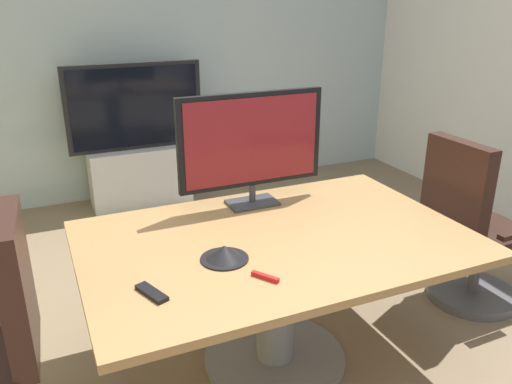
{
  "coord_description": "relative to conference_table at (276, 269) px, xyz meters",
  "views": [
    {
      "loc": [
        -0.93,
        -1.93,
        1.86
      ],
      "look_at": [
        0.1,
        0.38,
        0.89
      ],
      "focal_mm": 36.32,
      "sensor_mm": 36.0,
      "label": 1
    }
  ],
  "objects": [
    {
      "name": "conference_table",
      "position": [
        0.0,
        0.0,
        0.0
      ],
      "size": [
        1.89,
        1.24,
        0.74
      ],
      "color": "olive",
      "rests_on": "ground"
    },
    {
      "name": "ground_plane",
      "position": [
        -0.1,
        -0.13,
        -0.56
      ],
      "size": [
        7.03,
        7.03,
        0.0
      ],
      "primitive_type": "plane",
      "color": "#7A664C"
    },
    {
      "name": "office_chair_right",
      "position": [
        1.35,
        0.03,
        -0.1
      ],
      "size": [
        0.6,
        0.57,
        1.09
      ],
      "rotation": [
        0.0,
        0.0,
        1.59
      ],
      "color": "#4C4C51",
      "rests_on": "ground"
    },
    {
      "name": "conference_phone",
      "position": [
        -0.32,
        -0.11,
        0.21
      ],
      "size": [
        0.22,
        0.22,
        0.07
      ],
      "color": "black",
      "rests_on": "conference_table"
    },
    {
      "name": "wall_back_glass_partition",
      "position": [
        -0.1,
        2.88,
        0.83
      ],
      "size": [
        5.73,
        0.1,
        2.77
      ],
      "primitive_type": "cube",
      "color": "#9EB2B7",
      "rests_on": "ground"
    },
    {
      "name": "whiteboard_marker",
      "position": [
        -0.22,
        -0.34,
        0.19
      ],
      "size": [
        0.09,
        0.12,
        0.02
      ],
      "primitive_type": "cube",
      "rotation": [
        0.0,
        0.0,
        -0.99
      ],
      "color": "red",
      "rests_on": "conference_table"
    },
    {
      "name": "wall_display_unit",
      "position": [
        -0.17,
        2.53,
        -0.12
      ],
      "size": [
        1.2,
        0.36,
        1.31
      ],
      "color": "#B7BABC",
      "rests_on": "ground"
    },
    {
      "name": "remote_control",
      "position": [
        -0.69,
        -0.27,
        0.19
      ],
      "size": [
        0.11,
        0.18,
        0.02
      ],
      "primitive_type": "cube",
      "rotation": [
        0.0,
        0.0,
        0.36
      ],
      "color": "black",
      "rests_on": "conference_table"
    },
    {
      "name": "tv_monitor",
      "position": [
        0.06,
        0.45,
        0.54
      ],
      "size": [
        0.84,
        0.18,
        0.64
      ],
      "color": "#333338",
      "rests_on": "conference_table"
    }
  ]
}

